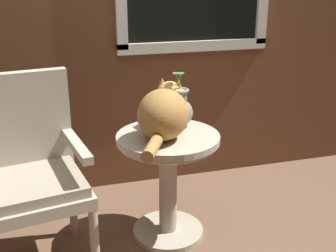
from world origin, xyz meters
name	(u,v)px	position (x,y,z in m)	size (l,w,h in m)	color
ground_plane	(162,248)	(0.00, 0.00, 0.00)	(6.00, 6.00, 0.00)	brown
wicker_side_table	(168,166)	(0.07, 0.13, 0.43)	(0.56, 0.56, 0.61)	#B2A893
wicker_chair	(26,168)	(-0.66, 0.09, 0.54)	(0.59, 0.57, 0.98)	#B2A893
cat	(164,112)	(0.05, 0.11, 0.75)	(0.38, 0.60, 0.28)	#AD7A3D
pewter_vase_with_ivy	(179,109)	(0.17, 0.23, 0.72)	(0.15, 0.15, 0.32)	gray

